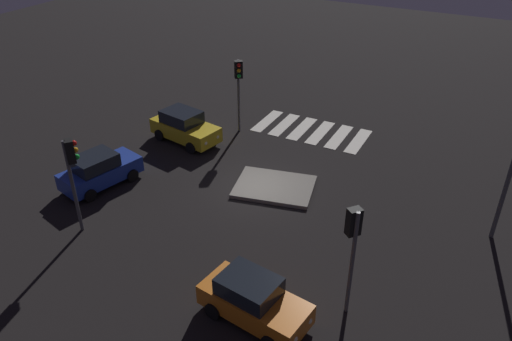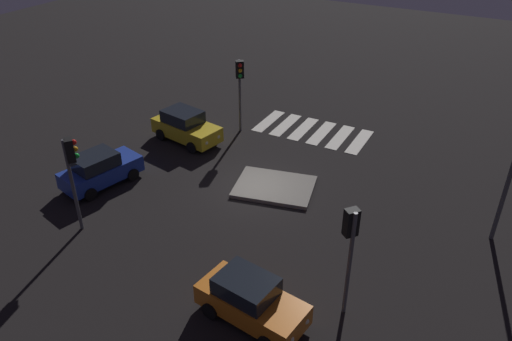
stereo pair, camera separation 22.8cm
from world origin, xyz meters
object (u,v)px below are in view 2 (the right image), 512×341
car_orange (251,300)px  traffic_light_north (72,162)px  traffic_light_east (240,79)px  traffic_island (274,187)px  car_blue (100,169)px  car_yellow (186,126)px  traffic_light_west (350,236)px

car_orange → traffic_light_north: size_ratio=0.94×
traffic_light_north → traffic_light_east: 11.19m
traffic_light_north → traffic_island: bearing=-2.3°
car_orange → car_blue: size_ratio=0.97×
traffic_island → car_yellow: (6.60, -2.15, 0.77)m
traffic_light_north → traffic_light_east: bearing=32.2°
car_orange → traffic_light_east: bearing=129.2°
traffic_light_west → traffic_island: bearing=-5.9°
traffic_island → car_blue: size_ratio=1.02×
traffic_light_west → traffic_light_east: bearing=-5.5°
car_yellow → traffic_light_north: (-0.85, 8.72, 2.36)m
car_blue → car_orange: bearing=-97.0°
traffic_light_north → traffic_light_east: traffic_light_east is taller
car_yellow → traffic_light_north: size_ratio=1.00×
car_blue → traffic_light_west: size_ratio=0.98×
traffic_island → car_yellow: size_ratio=0.99×
car_yellow → traffic_light_west: bearing=-22.5°
car_blue → traffic_light_east: (-3.12, -8.14, 2.42)m
traffic_island → car_orange: car_orange is taller
car_yellow → traffic_light_north: 9.07m
traffic_light_north → traffic_light_east: size_ratio=0.99×
car_yellow → car_blue: (0.96, 5.74, -0.04)m
car_yellow → traffic_light_west: traffic_light_west is taller
car_yellow → traffic_light_east: bearing=58.8°
car_yellow → traffic_light_west: (-12.07, 7.93, 2.30)m
car_yellow → traffic_light_west: 14.62m
traffic_light_west → traffic_light_east: 14.31m
traffic_island → car_blue: bearing=25.4°
traffic_island → car_blue: 8.41m
car_blue → traffic_light_west: bearing=-85.4°
car_yellow → car_orange: size_ratio=1.07×
traffic_island → car_blue: car_blue is taller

